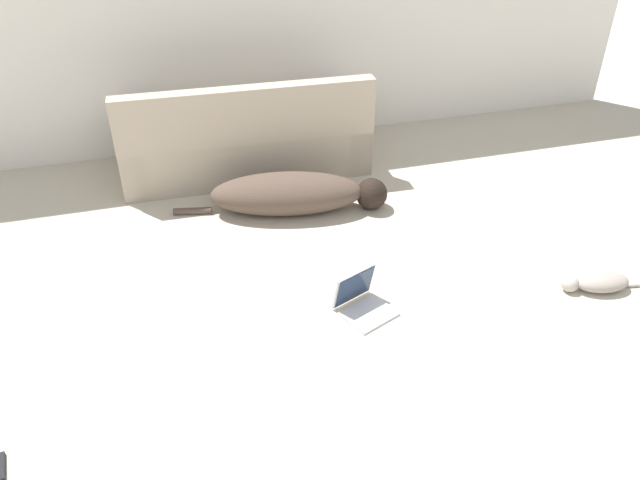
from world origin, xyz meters
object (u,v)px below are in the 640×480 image
Objects in this scene: dog at (294,194)px; cat at (597,282)px; laptop_open at (360,297)px; couch at (245,142)px.

cat is (1.65, -1.52, -0.09)m from dog.
dog is at bearing -31.26° from cat.
laptop_open reaches higher than cat.
couch is 1.25× the size of dog.
cat is 1.35× the size of laptop_open.
couch is 2.07m from laptop_open.
couch is 3.89× the size of cat.
cat is at bearing -30.45° from dog.
couch is 5.26× the size of laptop_open.
laptop_open is (0.34, -2.04, -0.19)m from couch.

